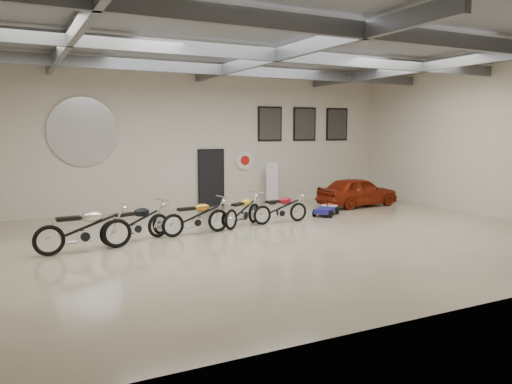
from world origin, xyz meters
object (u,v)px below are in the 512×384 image
motorcycle_gold (196,216)px  banner_stand (272,182)px  motorcycle_red (281,208)px  motorcycle_black (136,222)px  vintage_car (358,192)px  go_kart (327,207)px  motorcycle_yellow (243,210)px  motorcycle_silver (84,228)px

motorcycle_gold → banner_stand: bearing=35.2°
motorcycle_red → motorcycle_black: bearing=-174.1°
motorcycle_black → vintage_car: vintage_car is taller
banner_stand → go_kart: 3.17m
motorcycle_gold → motorcycle_yellow: size_ratio=1.05×
banner_stand → go_kart: banner_stand is taller
motorcycle_red → vintage_car: 4.64m
motorcycle_black → motorcycle_yellow: motorcycle_black is taller
motorcycle_black → motorcycle_yellow: size_ratio=1.06×
motorcycle_black → vintage_car: (8.90, 2.30, 0.04)m
motorcycle_red → motorcycle_yellow: bearing=175.9°
motorcycle_yellow → go_kart: size_ratio=1.32×
banner_stand → motorcycle_gold: size_ratio=0.87×
motorcycle_silver → vintage_car: 10.64m
banner_stand → motorcycle_black: bearing=-137.4°
motorcycle_silver → motorcycle_yellow: (4.69, 1.20, -0.09)m
motorcycle_red → go_kart: size_ratio=1.29×
banner_stand → vintage_car: bearing=-28.5°
motorcycle_black → motorcycle_red: (4.60, 0.58, -0.04)m
motorcycle_yellow → motorcycle_silver: bearing=160.8°
motorcycle_silver → motorcycle_gold: motorcycle_silver is taller
motorcycle_silver → motorcycle_red: 6.05m
motorcycle_gold → vintage_car: bearing=10.1°
motorcycle_black → motorcycle_gold: bearing=-14.9°
banner_stand → motorcycle_yellow: bearing=-120.7°
go_kart → vintage_car: bearing=-11.4°
motorcycle_silver → go_kart: motorcycle_silver is taller
banner_stand → motorcycle_silver: banner_stand is taller
motorcycle_silver → motorcycle_black: 1.46m
banner_stand → motorcycle_red: size_ratio=0.93×
motorcycle_silver → motorcycle_gold: size_ratio=1.12×
banner_stand → motorcycle_silver: (-7.64, -4.82, -0.28)m
banner_stand → motorcycle_red: (-1.70, -3.69, -0.38)m
motorcycle_black → go_kart: 6.86m
banner_stand → motorcycle_yellow: banner_stand is taller
motorcycle_black → vintage_car: bearing=-5.2°
motorcycle_gold → motorcycle_yellow: 1.73m
motorcycle_red → vintage_car: (4.30, 1.72, 0.08)m
motorcycle_black → go_kart: motorcycle_black is taller
banner_stand → vintage_car: (2.61, -1.96, -0.30)m
motorcycle_yellow → go_kart: 3.46m
vintage_car → motorcycle_silver: bearing=100.9°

